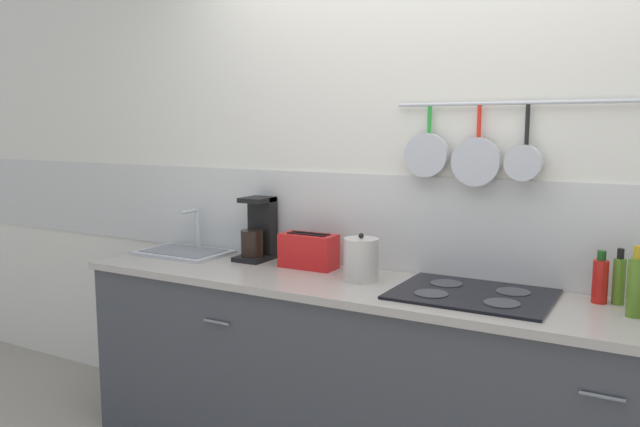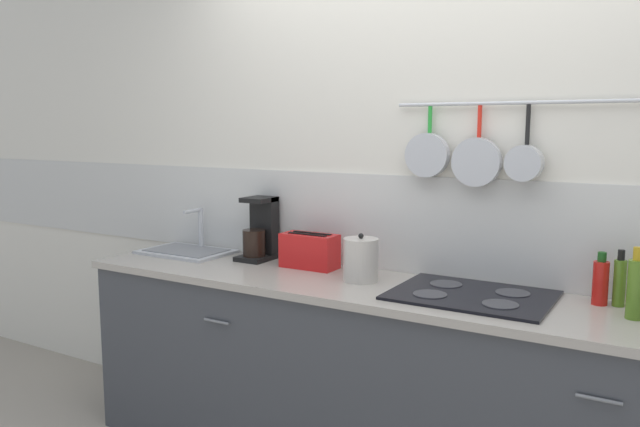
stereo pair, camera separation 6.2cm
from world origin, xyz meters
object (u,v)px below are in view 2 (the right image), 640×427
at_px(coffee_maker, 260,233).
at_px(bottle_vinegar, 620,281).
at_px(toaster, 310,251).
at_px(bottle_olive_oil, 636,288).
at_px(bottle_hot_sauce, 601,282).
at_px(kettle, 361,260).

relative_size(coffee_maker, bottle_vinegar, 1.48).
bearing_deg(toaster, bottle_olive_oil, -4.26).
height_order(toaster, bottle_vinegar, bottle_vinegar).
relative_size(toaster, bottle_hot_sauce, 1.42).
height_order(bottle_hot_sauce, bottle_olive_oil, bottle_olive_oil).
bearing_deg(bottle_hot_sauce, bottle_vinegar, 12.51).
bearing_deg(bottle_vinegar, toaster, -178.20).
bearing_deg(kettle, bottle_olive_oil, -0.09).
bearing_deg(bottle_olive_oil, coffee_maker, 174.95).
bearing_deg(bottle_vinegar, coffee_maker, 179.79).
xyz_separation_m(kettle, bottle_vinegar, (1.03, 0.15, 0.00)).
bearing_deg(coffee_maker, bottle_hot_sauce, -0.73).
relative_size(bottle_vinegar, bottle_olive_oil, 0.84).
xyz_separation_m(toaster, kettle, (0.33, -0.10, 0.01)).
height_order(kettle, bottle_vinegar, bottle_vinegar).
bearing_deg(bottle_vinegar, bottle_olive_oil, -66.62).
xyz_separation_m(kettle, bottle_olive_oil, (1.09, -0.00, 0.02)).
bearing_deg(kettle, toaster, 162.55).
bearing_deg(coffee_maker, bottle_olive_oil, -5.05).
bearing_deg(coffee_maker, bottle_vinegar, -0.21).
xyz_separation_m(toaster, bottle_olive_oil, (1.42, -0.11, 0.03)).
height_order(toaster, bottle_hot_sauce, bottle_hot_sauce).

